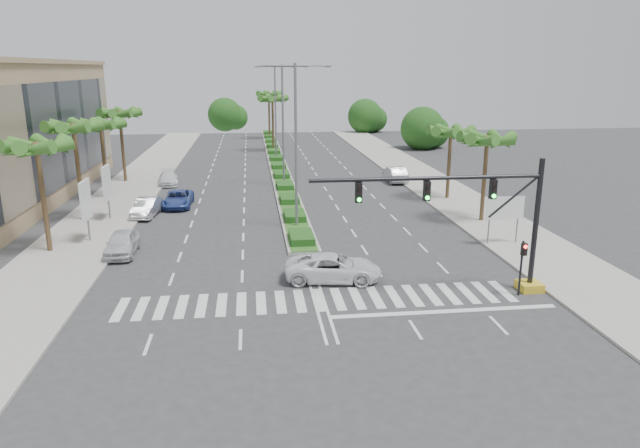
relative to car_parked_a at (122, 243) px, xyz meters
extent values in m
plane|color=#333335|center=(11.71, -9.01, -0.76)|extent=(160.00, 160.00, 0.00)
cube|color=gray|center=(26.91, 10.99, -0.69)|extent=(6.00, 120.00, 0.15)
cube|color=gray|center=(-3.49, 10.99, -0.69)|extent=(6.00, 120.00, 0.15)
cube|color=gray|center=(11.71, 35.99, -0.66)|extent=(2.20, 75.00, 0.20)
cube|color=#23521C|center=(11.71, 35.99, -0.54)|extent=(1.80, 75.00, 0.04)
cube|color=gold|center=(23.21, -9.01, -0.54)|extent=(1.20, 1.20, 0.45)
cylinder|color=black|center=(23.21, -9.01, 2.94)|extent=(0.28, 0.28, 7.00)
cylinder|color=black|center=(17.21, -9.01, 5.54)|extent=(12.00, 0.20, 0.20)
cylinder|color=black|center=(21.81, -9.01, 4.44)|extent=(2.53, 0.12, 2.15)
cube|color=black|center=(20.71, -9.01, 4.89)|extent=(0.32, 0.24, 1.00)
cylinder|color=#19E533|center=(20.71, -9.15, 4.57)|extent=(0.20, 0.06, 0.20)
cube|color=black|center=(17.21, -9.01, 4.89)|extent=(0.32, 0.24, 1.00)
cylinder|color=#19E533|center=(17.21, -9.15, 4.57)|extent=(0.20, 0.06, 0.20)
cube|color=black|center=(13.71, -9.01, 4.89)|extent=(0.32, 0.24, 1.00)
cylinder|color=#19E533|center=(13.71, -9.15, 4.57)|extent=(0.20, 0.06, 0.20)
cylinder|color=black|center=(22.31, -9.61, 0.74)|extent=(0.12, 0.12, 3.00)
cube|color=black|center=(22.31, -9.76, 1.84)|extent=(0.28, 0.22, 0.65)
cylinder|color=red|center=(22.31, -9.89, 2.02)|extent=(0.18, 0.05, 0.18)
cylinder|color=slate|center=(24.21, -1.01, 0.64)|extent=(0.10, 0.10, 2.80)
cylinder|color=slate|center=(26.21, -1.01, 0.64)|extent=(0.10, 0.10, 2.80)
cube|color=#0C6638|center=(25.21, -1.01, 1.84)|extent=(2.60, 0.08, 1.50)
cube|color=white|center=(25.21, -1.06, 1.84)|extent=(2.70, 0.02, 1.60)
cylinder|color=slate|center=(-2.79, 2.99, 0.64)|extent=(0.12, 0.12, 2.80)
cube|color=white|center=(-2.79, 2.99, 2.24)|extent=(0.18, 2.10, 2.70)
cube|color=#D8594C|center=(-2.79, 2.99, 2.24)|extent=(0.12, 2.00, 2.60)
cylinder|color=slate|center=(-2.79, 8.99, 0.64)|extent=(0.12, 0.12, 2.80)
cube|color=white|center=(-2.79, 8.99, 2.24)|extent=(0.18, 2.10, 2.70)
cube|color=#D8594C|center=(-2.79, 8.99, 2.24)|extent=(0.12, 2.00, 2.60)
cylinder|color=brown|center=(-4.79, 0.99, 2.74)|extent=(0.32, 0.32, 7.00)
sphere|color=brown|center=(-4.79, 0.99, 6.14)|extent=(0.70, 0.70, 0.70)
cone|color=#316B21|center=(-3.69, 0.99, 6.04)|extent=(0.90, 3.62, 1.50)
cone|color=#316B21|center=(-4.10, 1.85, 6.04)|extent=(3.39, 2.96, 1.50)
cone|color=#316B21|center=(-5.04, 2.06, 6.04)|extent=(3.73, 1.68, 1.50)
cone|color=#316B21|center=(-5.78, 1.46, 6.04)|extent=(2.38, 3.65, 1.50)
cone|color=#316B21|center=(-5.78, 0.51, 6.04)|extent=(2.38, 3.65, 1.50)
cone|color=#316B21|center=(-5.04, -0.09, 6.04)|extent=(3.73, 1.68, 1.50)
cone|color=#316B21|center=(-4.10, 0.13, 6.04)|extent=(3.39, 2.96, 1.50)
cylinder|color=brown|center=(-4.79, 8.99, 2.94)|extent=(0.32, 0.32, 7.40)
sphere|color=brown|center=(-4.79, 8.99, 6.54)|extent=(0.70, 0.70, 0.70)
cone|color=#316B21|center=(-3.69, 8.99, 6.44)|extent=(0.90, 3.62, 1.50)
cone|color=#316B21|center=(-4.10, 9.85, 6.44)|extent=(3.39, 2.96, 1.50)
cone|color=#316B21|center=(-5.04, 10.06, 6.44)|extent=(3.73, 1.68, 1.50)
cone|color=#316B21|center=(-5.78, 9.46, 6.44)|extent=(2.38, 3.65, 1.50)
cone|color=#316B21|center=(-5.78, 8.51, 6.44)|extent=(2.38, 3.65, 1.50)
cone|color=#316B21|center=(-5.04, 7.91, 6.44)|extent=(3.73, 1.68, 1.50)
cone|color=#316B21|center=(-4.10, 8.13, 6.44)|extent=(3.39, 2.96, 1.50)
cylinder|color=brown|center=(-4.79, 16.99, 2.64)|extent=(0.32, 0.32, 6.80)
sphere|color=brown|center=(-4.79, 16.99, 5.94)|extent=(0.70, 0.70, 0.70)
cone|color=#316B21|center=(-3.69, 16.99, 5.84)|extent=(0.90, 3.62, 1.50)
cone|color=#316B21|center=(-4.10, 17.85, 5.84)|extent=(3.39, 2.96, 1.50)
cone|color=#316B21|center=(-5.04, 18.06, 5.84)|extent=(3.73, 1.68, 1.50)
cone|color=#316B21|center=(-5.78, 17.46, 5.84)|extent=(2.38, 3.65, 1.50)
cone|color=#316B21|center=(-5.78, 16.51, 5.84)|extent=(2.38, 3.65, 1.50)
cone|color=#316B21|center=(-5.04, 15.91, 5.84)|extent=(3.73, 1.68, 1.50)
cone|color=#316B21|center=(-4.10, 16.13, 5.84)|extent=(3.39, 2.96, 1.50)
cylinder|color=brown|center=(-4.79, 24.99, 2.84)|extent=(0.32, 0.32, 7.20)
sphere|color=brown|center=(-4.79, 24.99, 6.34)|extent=(0.70, 0.70, 0.70)
cone|color=#316B21|center=(-3.69, 24.99, 6.24)|extent=(0.90, 3.62, 1.50)
cone|color=#316B21|center=(-4.10, 25.85, 6.24)|extent=(3.39, 2.96, 1.50)
cone|color=#316B21|center=(-5.04, 26.06, 6.24)|extent=(3.73, 1.68, 1.50)
cone|color=#316B21|center=(-5.78, 25.46, 6.24)|extent=(2.38, 3.65, 1.50)
cone|color=#316B21|center=(-5.78, 24.51, 6.24)|extent=(2.38, 3.65, 1.50)
cone|color=#316B21|center=(-5.04, 23.91, 6.24)|extent=(3.73, 1.68, 1.50)
cone|color=#316B21|center=(-4.10, 24.13, 6.24)|extent=(3.39, 2.96, 1.50)
cylinder|color=brown|center=(26.21, 4.99, 2.49)|extent=(0.32, 0.32, 6.50)
sphere|color=brown|center=(26.21, 4.99, 5.64)|extent=(0.70, 0.70, 0.70)
cone|color=#316B21|center=(27.31, 4.99, 5.54)|extent=(0.90, 3.62, 1.50)
cone|color=#316B21|center=(26.90, 5.85, 5.54)|extent=(3.39, 2.96, 1.50)
cone|color=#316B21|center=(25.96, 6.06, 5.54)|extent=(3.73, 1.68, 1.50)
cone|color=#316B21|center=(25.22, 5.46, 5.54)|extent=(2.38, 3.65, 1.50)
cone|color=#316B21|center=(25.22, 4.51, 5.54)|extent=(2.38, 3.65, 1.50)
cone|color=#316B21|center=(25.96, 3.91, 5.54)|extent=(3.73, 1.68, 1.50)
cone|color=#316B21|center=(26.90, 4.13, 5.54)|extent=(3.39, 2.96, 1.50)
cylinder|color=brown|center=(26.21, 12.99, 2.34)|extent=(0.32, 0.32, 6.20)
sphere|color=brown|center=(26.21, 12.99, 5.34)|extent=(0.70, 0.70, 0.70)
cone|color=#316B21|center=(27.31, 12.99, 5.24)|extent=(0.90, 3.62, 1.50)
cone|color=#316B21|center=(26.90, 13.85, 5.24)|extent=(3.39, 2.96, 1.50)
cone|color=#316B21|center=(25.96, 14.06, 5.24)|extent=(3.73, 1.68, 1.50)
cone|color=#316B21|center=(25.22, 13.46, 5.24)|extent=(2.38, 3.65, 1.50)
cone|color=#316B21|center=(25.22, 12.51, 5.24)|extent=(2.38, 3.65, 1.50)
cone|color=#316B21|center=(25.96, 11.91, 5.24)|extent=(3.73, 1.68, 1.50)
cone|color=#316B21|center=(26.90, 12.13, 5.24)|extent=(3.39, 2.96, 1.50)
cylinder|color=brown|center=(11.71, 45.99, 2.99)|extent=(0.32, 0.32, 7.50)
sphere|color=brown|center=(11.71, 45.99, 6.64)|extent=(0.70, 0.70, 0.70)
cone|color=#316B21|center=(12.81, 45.99, 6.54)|extent=(0.90, 3.62, 1.50)
cone|color=#316B21|center=(12.40, 46.85, 6.54)|extent=(3.39, 2.96, 1.50)
cone|color=#316B21|center=(11.46, 47.06, 6.54)|extent=(3.73, 1.68, 1.50)
cone|color=#316B21|center=(10.72, 46.46, 6.54)|extent=(2.38, 3.65, 1.50)
cone|color=#316B21|center=(10.72, 45.51, 6.54)|extent=(2.38, 3.65, 1.50)
cone|color=#316B21|center=(11.46, 44.91, 6.54)|extent=(3.73, 1.68, 1.50)
cone|color=#316B21|center=(12.40, 45.13, 6.54)|extent=(3.39, 2.96, 1.50)
cylinder|color=brown|center=(11.71, 60.99, 2.99)|extent=(0.32, 0.32, 7.50)
sphere|color=brown|center=(11.71, 60.99, 6.64)|extent=(0.70, 0.70, 0.70)
cone|color=#316B21|center=(12.81, 60.99, 6.54)|extent=(0.90, 3.62, 1.50)
cone|color=#316B21|center=(12.40, 61.85, 6.54)|extent=(3.39, 2.96, 1.50)
cone|color=#316B21|center=(11.46, 62.06, 6.54)|extent=(3.73, 1.68, 1.50)
cone|color=#316B21|center=(10.72, 61.46, 6.54)|extent=(2.38, 3.65, 1.50)
cone|color=#316B21|center=(10.72, 60.51, 6.54)|extent=(2.38, 3.65, 1.50)
cone|color=#316B21|center=(11.46, 59.91, 6.54)|extent=(3.73, 1.68, 1.50)
cone|color=#316B21|center=(12.40, 60.13, 6.54)|extent=(3.39, 2.96, 1.50)
cylinder|color=slate|center=(11.71, 4.99, 5.24)|extent=(0.20, 0.20, 12.00)
cylinder|color=slate|center=(10.51, 4.99, 11.04)|extent=(2.40, 0.10, 0.10)
cylinder|color=slate|center=(12.91, 4.99, 11.04)|extent=(2.40, 0.10, 0.10)
cube|color=slate|center=(9.41, 4.99, 10.99)|extent=(0.50, 0.25, 0.12)
cube|color=slate|center=(14.01, 4.99, 10.99)|extent=(0.50, 0.25, 0.12)
cylinder|color=slate|center=(11.71, 20.99, 5.24)|extent=(0.20, 0.20, 12.00)
cylinder|color=slate|center=(10.51, 20.99, 11.04)|extent=(2.40, 0.10, 0.10)
cylinder|color=slate|center=(12.91, 20.99, 11.04)|extent=(2.40, 0.10, 0.10)
cube|color=slate|center=(9.41, 20.99, 10.99)|extent=(0.50, 0.25, 0.12)
cube|color=slate|center=(14.01, 20.99, 10.99)|extent=(0.50, 0.25, 0.12)
cylinder|color=slate|center=(11.71, 36.99, 5.24)|extent=(0.20, 0.20, 12.00)
cylinder|color=slate|center=(10.51, 36.99, 11.04)|extent=(2.40, 0.10, 0.10)
cylinder|color=slate|center=(12.91, 36.99, 11.04)|extent=(2.40, 0.10, 0.10)
cube|color=slate|center=(9.41, 36.99, 10.99)|extent=(0.50, 0.25, 0.12)
cube|color=slate|center=(14.01, 36.99, 10.99)|extent=(0.50, 0.25, 0.12)
imported|color=silver|center=(0.00, 0.00, 0.00)|extent=(1.89, 4.52, 1.53)
imported|color=silver|center=(-0.09, 9.93, -0.03)|extent=(2.05, 4.63, 1.48)
imported|color=#304793|center=(2.05, 12.99, -0.07)|extent=(2.37, 5.02, 1.39)
imported|color=white|center=(-0.09, 23.05, -0.10)|extent=(2.44, 4.78, 1.33)
imported|color=white|center=(12.85, -6.26, -0.01)|extent=(5.72, 3.23, 1.51)
imported|color=#BCBCC1|center=(23.51, 21.76, 0.05)|extent=(1.78, 4.97, 1.63)
camera|label=1|loc=(8.43, -36.31, 10.89)|focal=32.00mm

